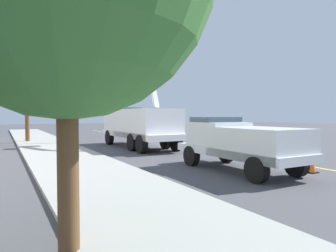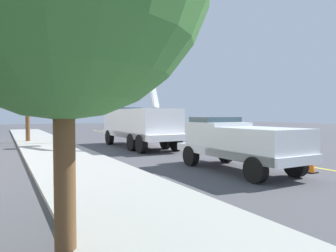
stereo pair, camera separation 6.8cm
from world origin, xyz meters
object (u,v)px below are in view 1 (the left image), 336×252
object	(u,v)px
utility_bucket_truck	(139,123)
traffic_signal_mast	(64,56)
traffic_cone_leading	(311,161)
traffic_cone_mid_rear	(146,136)
service_pickup_truck	(240,142)
traffic_cone_mid_front	(195,145)
passing_minivan	(159,127)

from	to	relation	value
utility_bucket_truck	traffic_signal_mast	size ratio (longest dim) A/B	0.97
traffic_cone_leading	traffic_cone_mid_rear	xyz separation A→B (m)	(14.70, -0.21, 0.00)
utility_bucket_truck	service_pickup_truck	world-z (taller)	utility_bucket_truck
traffic_cone_mid_front	traffic_cone_leading	bearing A→B (deg)	-178.94
traffic_signal_mast	passing_minivan	bearing A→B (deg)	-62.27
service_pickup_truck	traffic_signal_mast	distance (m)	13.93
traffic_cone_leading	traffic_signal_mast	distance (m)	16.26
utility_bucket_truck	traffic_cone_leading	world-z (taller)	utility_bucket_truck
utility_bucket_truck	traffic_cone_leading	distance (m)	11.46
utility_bucket_truck	traffic_signal_mast	bearing A→B (deg)	56.93
utility_bucket_truck	traffic_signal_mast	distance (m)	6.69
traffic_cone_mid_front	traffic_cone_mid_rear	bearing A→B (deg)	-2.70
traffic_signal_mast	traffic_cone_leading	bearing A→B (deg)	-156.18
traffic_cone_leading	traffic_cone_mid_rear	world-z (taller)	traffic_cone_mid_rear
traffic_cone_leading	traffic_cone_mid_front	xyz separation A→B (m)	(7.29, 0.13, -0.05)
traffic_cone_mid_front	traffic_signal_mast	xyz separation A→B (m)	(6.65, 6.02, 5.70)
traffic_cone_mid_rear	traffic_signal_mast	world-z (taller)	traffic_signal_mast
traffic_cone_leading	traffic_cone_mid_front	world-z (taller)	traffic_cone_leading
utility_bucket_truck	service_pickup_truck	distance (m)	9.65
traffic_cone_leading	passing_minivan	bearing A→B (deg)	-11.17
passing_minivan	traffic_cone_leading	bearing A→B (deg)	168.83
utility_bucket_truck	traffic_cone_mid_front	bearing A→B (deg)	-154.90
traffic_cone_mid_rear	service_pickup_truck	bearing A→B (deg)	170.09
service_pickup_truck	passing_minivan	bearing A→B (deg)	-18.44
traffic_cone_mid_front	utility_bucket_truck	bearing A→B (deg)	25.10
service_pickup_truck	traffic_cone_mid_front	distance (m)	6.08
service_pickup_truck	traffic_cone_leading	distance (m)	2.70
traffic_cone_leading	traffic_signal_mast	world-z (taller)	traffic_signal_mast
service_pickup_truck	traffic_signal_mast	bearing A→B (deg)	18.26
traffic_cone_leading	traffic_cone_mid_front	bearing A→B (deg)	1.06
utility_bucket_truck	traffic_cone_mid_front	xyz separation A→B (m)	(-3.93, -1.84, -1.25)
passing_minivan	traffic_cone_mid_rear	size ratio (longest dim) A/B	5.47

